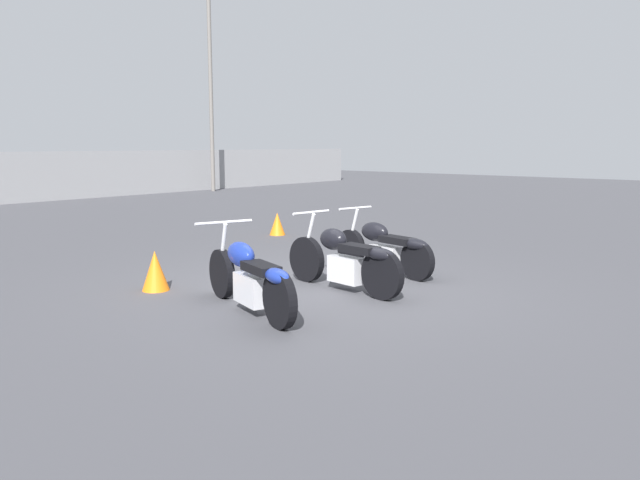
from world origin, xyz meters
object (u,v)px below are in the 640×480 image
traffic_cone_near (277,224)px  traffic_cone_far (155,271)px  motorcycle_slot_1 (345,260)px  motorcycle_slot_2 (385,247)px  motorcycle_slot_0 (250,277)px  light_pole_left (210,67)px

traffic_cone_near → traffic_cone_far: bearing=-154.2°
traffic_cone_near → traffic_cone_far: (-4.68, -2.26, 0.03)m
motorcycle_slot_1 → motorcycle_slot_2: 1.30m
motorcycle_slot_1 → traffic_cone_far: (-1.58, 1.92, -0.15)m
motorcycle_slot_0 → traffic_cone_far: bearing=110.1°
light_pole_left → motorcycle_slot_1: 18.66m
motorcycle_slot_1 → traffic_cone_far: 2.49m
motorcycle_slot_2 → traffic_cone_near: motorcycle_slot_2 is taller
motorcycle_slot_0 → traffic_cone_near: (4.65, 4.02, -0.18)m
light_pole_left → traffic_cone_far: size_ratio=16.09×
light_pole_left → motorcycle_slot_2: (-9.16, -14.57, -4.52)m
motorcycle_slot_0 → motorcycle_slot_2: size_ratio=1.06×
motorcycle_slot_2 → traffic_cone_near: size_ratio=4.18×
light_pole_left → traffic_cone_near: light_pole_left is taller
traffic_cone_far → traffic_cone_near: bearing=25.8°
motorcycle_slot_0 → motorcycle_slot_1: motorcycle_slot_1 is taller
motorcycle_slot_0 → motorcycle_slot_2: (2.82, 0.07, -0.02)m
light_pole_left → motorcycle_slot_0: light_pole_left is taller
motorcycle_slot_0 → motorcycle_slot_1: (1.55, -0.17, 0.00)m
motorcycle_slot_0 → traffic_cone_near: bearing=59.9°
light_pole_left → motorcycle_slot_0: size_ratio=4.05×
motorcycle_slot_2 → traffic_cone_far: bearing=161.4°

